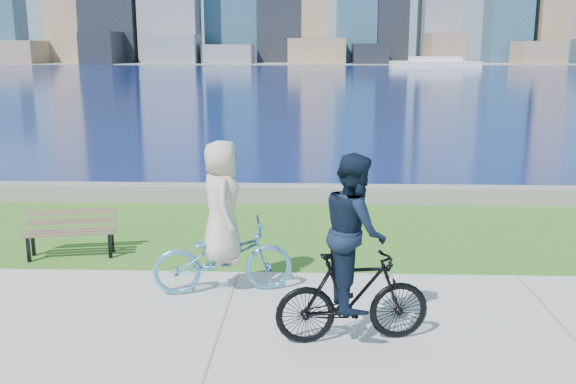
% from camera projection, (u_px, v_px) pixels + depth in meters
% --- Properties ---
extents(ground, '(320.00, 320.00, 0.00)m').
position_uv_depth(ground, '(222.00, 324.00, 7.62)').
color(ground, '#32681B').
rests_on(ground, ground).
extents(concrete_path, '(80.00, 3.50, 0.02)m').
position_uv_depth(concrete_path, '(222.00, 323.00, 7.62)').
color(concrete_path, '#ACABA6').
rests_on(concrete_path, ground).
extents(seawall, '(90.00, 0.50, 0.35)m').
position_uv_depth(seawall, '(262.00, 193.00, 13.62)').
color(seawall, slate).
rests_on(seawall, ground).
extents(bay_water, '(320.00, 131.00, 0.01)m').
position_uv_depth(bay_water, '(304.00, 74.00, 77.80)').
color(bay_water, '#0C1A52').
rests_on(bay_water, ground).
extents(far_shore, '(320.00, 30.00, 0.12)m').
position_uv_depth(far_shore, '(308.00, 63.00, 134.32)').
color(far_shore, gray).
rests_on(far_shore, ground).
extents(ferry_far, '(13.49, 3.85, 1.83)m').
position_uv_depth(ferry_far, '(435.00, 64.00, 98.37)').
color(ferry_far, white).
rests_on(ferry_far, ground).
extents(park_bench, '(1.45, 0.73, 0.72)m').
position_uv_depth(park_bench, '(71.00, 229.00, 10.04)').
color(park_bench, black).
rests_on(park_bench, ground).
extents(cyclist_woman, '(0.99, 1.93, 2.04)m').
position_uv_depth(cyclist_woman, '(222.00, 237.00, 8.41)').
color(cyclist_woman, '#4F9AC1').
rests_on(cyclist_woman, ground).
extents(cyclist_man, '(0.76, 1.77, 2.11)m').
position_uv_depth(cyclist_man, '(353.00, 265.00, 6.94)').
color(cyclist_man, black).
rests_on(cyclist_man, ground).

